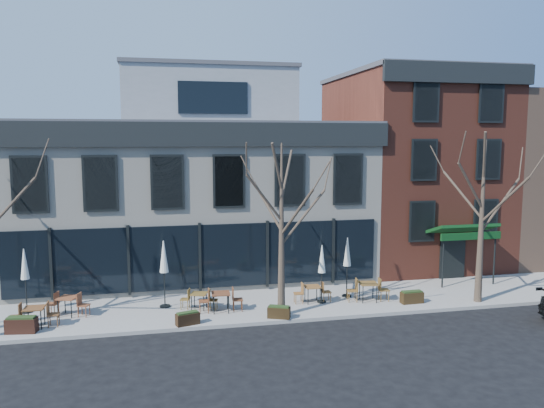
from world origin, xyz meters
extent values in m
plane|color=black|center=(0.00, 0.00, 0.00)|extent=(120.00, 120.00, 0.00)
cube|color=gray|center=(3.25, -2.15, 0.07)|extent=(33.50, 4.70, 0.15)
cube|color=silver|center=(0.00, 5.00, 4.00)|extent=(18.00, 10.00, 8.00)
cube|color=#47474C|center=(0.00, 5.00, 8.05)|extent=(18.30, 10.30, 0.30)
cube|color=black|center=(0.00, -0.12, 7.55)|extent=(18.30, 0.25, 1.10)
cube|color=black|center=(-9.12, 5.00, 7.55)|extent=(0.25, 10.30, 1.10)
cube|color=black|center=(0.00, -0.06, 1.90)|extent=(17.20, 0.12, 3.00)
cube|color=black|center=(-9.06, 4.00, 1.90)|extent=(0.12, 7.50, 3.00)
cube|color=gray|center=(1.00, 6.00, 9.60)|extent=(9.00, 6.50, 3.00)
cube|color=brown|center=(13.00, 5.00, 5.50)|extent=(8.00, 10.00, 11.00)
cube|color=#47474C|center=(13.00, 5.00, 11.05)|extent=(8.20, 10.20, 0.25)
cube|color=black|center=(13.00, -0.12, 10.60)|extent=(8.20, 0.25, 1.00)
cube|color=#0B3312|center=(13.00, -0.85, 2.90)|extent=(3.20, 1.66, 0.67)
cube|color=black|center=(13.00, -0.05, 1.25)|extent=(1.40, 0.10, 2.50)
cube|color=#8C664C|center=(23.00, 6.00, 5.00)|extent=(12.00, 12.00, 10.00)
cylinder|color=#382B21|center=(-7.43, -3.01, 4.68)|extent=(2.23, 0.50, 2.48)
cone|color=#382B21|center=(3.00, -3.90, 3.67)|extent=(0.34, 0.34, 7.04)
cylinder|color=#382B21|center=(3.95, -3.73, 4.18)|extent=(2.00, 0.46, 2.21)
cylinder|color=#382B21|center=(2.60, -3.04, 4.59)|extent=(0.93, 1.84, 1.91)
cylinder|color=#382B21|center=(2.25, -4.17, 5.04)|extent=(1.61, 0.68, 1.97)
cylinder|color=#382B21|center=(3.40, -4.76, 4.51)|extent=(0.93, 1.83, 2.03)
cone|color=#382B21|center=(12.00, -3.90, 3.89)|extent=(0.34, 0.34, 7.48)
cylinder|color=#382B21|center=(13.01, -3.72, 4.43)|extent=(2.12, 0.48, 2.35)
cylinder|color=#382B21|center=(11.57, -2.99, 4.86)|extent=(0.98, 1.94, 2.03)
cylinder|color=#382B21|center=(11.20, -4.19, 5.35)|extent=(1.71, 0.71, 2.09)
cylinder|color=#382B21|center=(12.42, -4.81, 4.78)|extent=(0.98, 1.94, 2.16)
cube|color=brown|center=(-6.58, -3.29, 0.92)|extent=(0.75, 0.75, 0.04)
cylinder|color=black|center=(-6.88, -3.58, 0.53)|extent=(0.04, 0.04, 0.76)
cylinder|color=black|center=(-6.29, -3.59, 0.53)|extent=(0.04, 0.04, 0.76)
cylinder|color=black|center=(-6.87, -2.99, 0.53)|extent=(0.04, 0.04, 0.76)
cylinder|color=black|center=(-6.28, -3.00, 0.53)|extent=(0.04, 0.04, 0.76)
cube|color=brown|center=(-5.54, -2.10, 0.91)|extent=(0.93, 0.93, 0.04)
cylinder|color=black|center=(-5.92, -2.28, 0.52)|extent=(0.04, 0.04, 0.75)
cylinder|color=black|center=(-5.37, -2.48, 0.52)|extent=(0.04, 0.04, 0.75)
cylinder|color=black|center=(-5.72, -1.73, 0.52)|extent=(0.04, 0.04, 0.75)
cylinder|color=black|center=(-5.17, -1.93, 0.52)|extent=(0.04, 0.04, 0.75)
cube|color=brown|center=(-0.24, -2.39, 0.83)|extent=(0.82, 0.82, 0.04)
cylinder|color=black|center=(-0.57, -2.56, 0.48)|extent=(0.04, 0.04, 0.67)
cylinder|color=black|center=(-0.07, -2.72, 0.48)|extent=(0.04, 0.04, 0.67)
cylinder|color=black|center=(-0.41, -2.07, 0.48)|extent=(0.04, 0.04, 0.67)
cylinder|color=black|center=(0.09, -2.22, 0.48)|extent=(0.04, 0.04, 0.67)
cube|color=brown|center=(0.63, -2.91, 0.94)|extent=(0.80, 0.80, 0.04)
cylinder|color=black|center=(0.31, -3.20, 0.54)|extent=(0.04, 0.04, 0.78)
cylinder|color=black|center=(0.91, -3.23, 0.54)|extent=(0.04, 0.04, 0.78)
cylinder|color=black|center=(0.35, -2.59, 0.54)|extent=(0.04, 0.04, 0.78)
cylinder|color=black|center=(0.95, -2.63, 0.54)|extent=(0.04, 0.04, 0.78)
cube|color=brown|center=(4.74, -2.49, 0.86)|extent=(0.70, 0.70, 0.04)
cylinder|color=black|center=(4.46, -2.76, 0.50)|extent=(0.04, 0.04, 0.70)
cylinder|color=black|center=(5.01, -2.77, 0.50)|extent=(0.04, 0.04, 0.70)
cylinder|color=black|center=(4.47, -2.22, 0.50)|extent=(0.04, 0.04, 0.70)
cylinder|color=black|center=(5.02, -2.23, 0.50)|extent=(0.04, 0.04, 0.70)
cube|color=brown|center=(7.22, -2.83, 0.96)|extent=(0.87, 0.87, 0.04)
cylinder|color=black|center=(6.87, -3.10, 0.55)|extent=(0.04, 0.04, 0.80)
cylinder|color=black|center=(7.49, -3.18, 0.55)|extent=(0.04, 0.04, 0.80)
cylinder|color=black|center=(6.96, -2.49, 0.55)|extent=(0.04, 0.04, 0.80)
cylinder|color=black|center=(7.57, -2.57, 0.55)|extent=(0.04, 0.04, 0.80)
cylinder|color=black|center=(-7.30, -1.31, 0.18)|extent=(0.43, 0.43, 0.06)
cylinder|color=black|center=(-7.30, -1.31, 1.23)|extent=(0.05, 0.05, 2.17)
cone|color=silver|center=(-7.30, -1.31, 2.22)|extent=(0.35, 0.35, 1.28)
cylinder|color=black|center=(-1.66, -1.77, 0.18)|extent=(0.46, 0.46, 0.06)
cylinder|color=black|center=(-1.66, -1.77, 1.31)|extent=(0.05, 0.05, 2.32)
cone|color=silver|center=(-1.66, -1.77, 2.37)|extent=(0.38, 0.38, 1.37)
cylinder|color=black|center=(5.13, -2.59, 0.18)|extent=(0.41, 0.41, 0.06)
cylinder|color=black|center=(5.13, -2.59, 1.18)|extent=(0.05, 0.05, 2.06)
cone|color=silver|center=(5.13, -2.59, 2.12)|extent=(0.34, 0.34, 1.22)
cylinder|color=black|center=(6.53, -1.98, 0.18)|extent=(0.44, 0.44, 0.06)
cylinder|color=black|center=(6.53, -1.98, 1.25)|extent=(0.05, 0.05, 2.20)
cone|color=beige|center=(6.53, -1.98, 2.25)|extent=(0.36, 0.36, 1.30)
cube|color=black|center=(-6.94, -3.76, 0.43)|extent=(1.16, 0.60, 0.55)
cube|color=#1E3314|center=(-6.94, -3.76, 0.73)|extent=(1.04, 0.50, 0.09)
cube|color=black|center=(-0.82, -4.20, 0.38)|extent=(0.98, 0.62, 0.46)
cube|color=#1E3314|center=(-0.82, -4.20, 0.62)|extent=(0.87, 0.52, 0.07)
cube|color=black|center=(2.83, -4.20, 0.38)|extent=(0.98, 0.68, 0.45)
cube|color=#1E3314|center=(2.83, -4.20, 0.62)|extent=(0.86, 0.58, 0.07)
cube|color=black|center=(9.00, -3.52, 0.40)|extent=(1.00, 0.43, 0.49)
cube|color=#1E3314|center=(9.00, -3.52, 0.66)|extent=(0.90, 0.34, 0.08)
camera|label=1|loc=(-1.80, -24.37, 7.35)|focal=35.00mm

